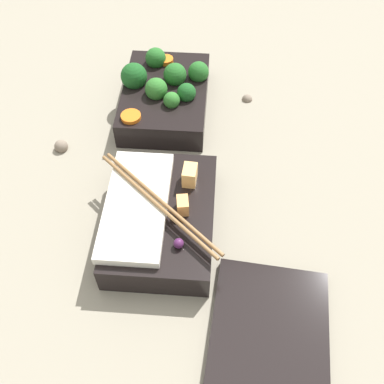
{
  "coord_description": "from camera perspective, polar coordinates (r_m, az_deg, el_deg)",
  "views": [
    {
      "loc": [
        0.46,
        0.06,
        0.52
      ],
      "look_at": [
        0.08,
        0.04,
        0.04
      ],
      "focal_mm": 42.0,
      "sensor_mm": 36.0,
      "label": 1
    }
  ],
  "objects": [
    {
      "name": "bento_lid",
      "position": [
        0.55,
        9.71,
        -18.34
      ],
      "size": [
        0.21,
        0.15,
        0.01
      ],
      "primitive_type": "cube",
      "rotation": [
        0.0,
        0.0,
        -0.09
      ],
      "color": "black",
      "rests_on": "ground_plane"
    },
    {
      "name": "ground_plane",
      "position": [
        0.69,
        -2.66,
        3.4
      ],
      "size": [
        3.0,
        3.0,
        0.0
      ],
      "primitive_type": "plane",
      "color": "gray"
    },
    {
      "name": "bento_tray_rice",
      "position": [
        0.6,
        -4.41,
        -3.11
      ],
      "size": [
        0.2,
        0.17,
        0.07
      ],
      "color": "black",
      "rests_on": "ground_plane"
    },
    {
      "name": "bento_tray_vegetable",
      "position": [
        0.77,
        -3.48,
        12.33
      ],
      "size": [
        0.2,
        0.14,
        0.08
      ],
      "color": "black",
      "rests_on": "ground_plane"
    },
    {
      "name": "pebble_0",
      "position": [
        0.81,
        7.04,
        11.82
      ],
      "size": [
        0.02,
        0.02,
        0.02
      ],
      "primitive_type": "sphere",
      "color": "#7A6B5B",
      "rests_on": "ground_plane"
    },
    {
      "name": "pebble_1",
      "position": [
        0.74,
        -16.28,
        5.58
      ],
      "size": [
        0.02,
        0.02,
        0.02
      ],
      "primitive_type": "sphere",
      "color": "#7A6B5B",
      "rests_on": "ground_plane"
    }
  ]
}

